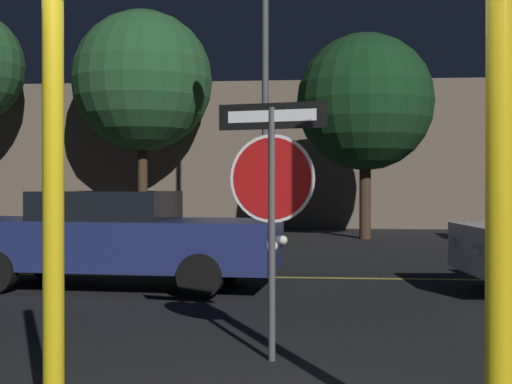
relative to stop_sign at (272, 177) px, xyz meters
name	(u,v)px	position (x,y,z in m)	size (l,w,h in m)	color
road_center_stripe	(298,277)	(0.02, 5.47, -1.55)	(39.68, 0.12, 0.01)	gold
stop_sign	(272,177)	(0.00, 0.00, 0.00)	(0.93, 0.25, 2.18)	#4C4C51
yellow_pole_left	(53,198)	(-1.05, -2.20, -0.14)	(0.12, 0.12, 2.83)	yellow
yellow_pole_right	(500,137)	(1.32, -2.35, 0.17)	(0.14, 0.14, 3.46)	yellow
passing_car_2	(115,238)	(-2.58, 4.07, -0.83)	(4.86, 2.05, 1.40)	navy
street_lamp	(265,9)	(-0.94, 10.63, 4.06)	(0.53, 0.53, 8.23)	#4C4C51
tree_0	(365,102)	(1.57, 14.06, 2.25)	(3.82, 3.82, 5.73)	#422D1E
tree_1	(143,81)	(-5.53, 16.98, 3.37)	(4.60, 4.60, 7.24)	#422D1E
building_backdrop	(307,156)	(-0.20, 20.41, 1.01)	(29.28, 3.53, 5.13)	#6B5B4C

